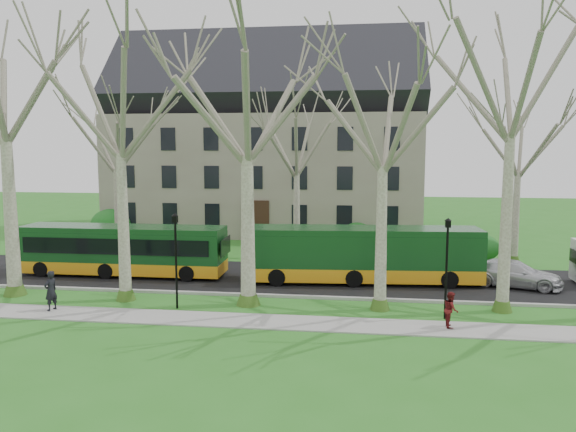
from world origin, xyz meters
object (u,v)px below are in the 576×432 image
object	(u,v)px
bus_follow	(364,254)
pedestrian_a	(51,291)
sedan	(514,274)
pedestrian_b	(451,309)
bus_lead	(123,250)

from	to	relation	value
bus_follow	pedestrian_a	xyz separation A→B (m)	(-14.00, -7.27, -0.64)
sedan	pedestrian_b	world-z (taller)	pedestrian_b
bus_follow	bus_lead	bearing A→B (deg)	175.89
bus_lead	pedestrian_a	distance (m)	7.22
bus_lead	sedan	world-z (taller)	bus_lead
sedan	pedestrian_a	world-z (taller)	pedestrian_a
bus_lead	pedestrian_a	xyz separation A→B (m)	(-0.27, -7.20, -0.56)
bus_follow	pedestrian_b	xyz separation A→B (m)	(3.51, -7.31, -0.81)
sedan	pedestrian_a	distance (m)	23.03
pedestrian_a	bus_lead	bearing A→B (deg)	-164.05
bus_follow	pedestrian_b	bearing A→B (deg)	-68.79
bus_lead	pedestrian_b	distance (m)	18.71
sedan	pedestrian_b	xyz separation A→B (m)	(-4.33, -7.35, 0.05)
bus_follow	pedestrian_a	bearing A→B (deg)	-156.97
sedan	pedestrian_b	size ratio (longest dim) A/B	3.23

